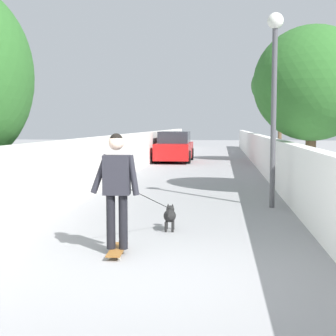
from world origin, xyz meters
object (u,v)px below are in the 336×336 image
object	(u,v)px
tree_right_mid	(312,84)
person_skateboarder	(117,182)
dog	(169,215)
car_near	(174,148)
lamp_post	(274,76)
skateboard	(117,250)
tree_right_near	(281,85)

from	to	relation	value
tree_right_mid	person_skateboarder	bearing A→B (deg)	149.14
tree_right_mid	dog	size ratio (longest dim) A/B	2.27
person_skateboarder	car_near	size ratio (longest dim) A/B	0.42
lamp_post	car_near	size ratio (longest dim) A/B	1.09
lamp_post	dog	xyz separation A→B (m)	(-2.65, 2.07, -2.70)
lamp_post	car_near	world-z (taller)	lamp_post
skateboard	tree_right_mid	bearing A→B (deg)	-30.86
person_skateboarder	lamp_post	bearing A→B (deg)	-31.51
skateboard	car_near	distance (m)	17.85
skateboard	dog	bearing A→B (deg)	-19.18
skateboard	car_near	bearing A→B (deg)	2.80
skateboard	person_skateboarder	xyz separation A→B (m)	(-0.00, -0.00, 1.00)
tree_right_mid	car_near	distance (m)	12.48
tree_right_mid	skateboard	xyz separation A→B (m)	(-6.49, 3.88, -2.89)
car_near	skateboard	bearing A→B (deg)	-177.20
skateboard	tree_right_near	bearing A→B (deg)	-13.82
dog	car_near	world-z (taller)	car_near
tree_right_mid	dog	xyz separation A→B (m)	(-4.81, 3.29, -2.69)
person_skateboarder	dog	size ratio (longest dim) A/B	0.85
tree_right_mid	person_skateboarder	distance (m)	7.80
dog	skateboard	bearing A→B (deg)	160.82
tree_right_near	skateboard	xyz separation A→B (m)	(-17.99, 4.43, -3.78)
car_near	lamp_post	bearing A→B (deg)	-165.33
tree_right_near	lamp_post	distance (m)	13.80
tree_right_mid	skateboard	size ratio (longest dim) A/B	5.55
person_skateboarder	tree_right_mid	bearing A→B (deg)	-30.86
tree_right_mid	lamp_post	size ratio (longest dim) A/B	1.03
lamp_post	person_skateboarder	distance (m)	5.43
person_skateboarder	car_near	xyz separation A→B (m)	(17.82, 0.87, -0.35)
skateboard	person_skateboarder	distance (m)	1.00
person_skateboarder	dog	world-z (taller)	person_skateboarder
tree_right_mid	car_near	bearing A→B (deg)	22.76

